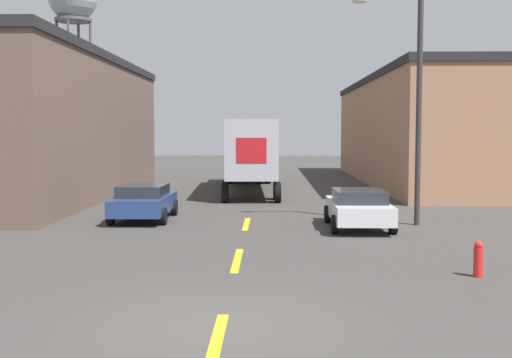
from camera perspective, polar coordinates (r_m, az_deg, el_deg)
ground_plane at (r=11.31m, az=-3.18°, el=-12.90°), size 160.00×160.00×0.00m
road_centerline at (r=16.80m, az=-1.68°, el=-7.21°), size 0.20×16.29×0.01m
warehouse_left at (r=35.06m, az=-20.46°, el=4.39°), size 10.22×22.61×7.21m
warehouse_right at (r=43.99m, az=16.17°, el=4.17°), size 10.36×27.70×6.86m
semi_truck at (r=36.18m, az=-0.54°, el=2.63°), size 3.33×14.30×3.93m
parked_car_left_far at (r=24.63m, az=-9.94°, el=-1.94°), size 2.11×4.30×1.34m
parked_car_right_mid at (r=22.48m, az=9.10°, el=-2.51°), size 2.11×4.30×1.34m
water_tower at (r=71.69m, az=-15.97°, el=14.95°), size 5.04×5.04×19.83m
street_lamp at (r=23.50m, az=13.62°, el=7.52°), size 2.52×0.32×8.18m
fire_hydrant at (r=15.67m, az=19.16°, el=-6.74°), size 0.22×0.22×0.84m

